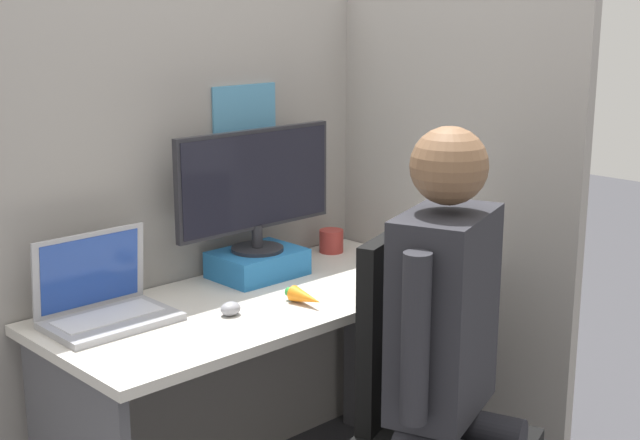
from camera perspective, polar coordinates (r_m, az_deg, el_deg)
The scene contains 12 objects.
cubicle_panel_back at distance 2.95m, azimuth -7.95°, elevation -1.31°, with size 1.85×0.05×1.68m.
cubicle_panel_right at distance 3.14m, azimuth 6.66°, elevation -0.40°, with size 0.04×1.22×1.68m.
desk at distance 2.80m, azimuth -3.80°, elevation -8.53°, with size 1.35×0.60×0.73m.
paper_box at distance 2.93m, azimuth -4.02°, elevation -2.78°, with size 0.28×0.21×0.09m.
monitor at distance 2.86m, azimuth -4.14°, elevation 2.27°, with size 0.61×0.17×0.40m.
laptop at distance 2.58m, azimuth -13.62°, elevation -5.31°, with size 0.35×0.23×0.25m.
mouse at distance 2.58m, azimuth -5.75°, elevation -5.67°, with size 0.06×0.05×0.04m.
stapler at distance 3.10m, azimuth 5.50°, elevation -2.21°, with size 0.05×0.14×0.05m.
carrot_toy at distance 2.65m, azimuth -0.92°, elevation -4.98°, with size 0.05×0.14×0.05m.
office_chair at distance 2.55m, azimuth 6.43°, elevation -12.16°, with size 0.59×0.64×0.98m.
person at distance 2.33m, azimuth 8.44°, elevation -7.74°, with size 0.46×0.45×1.31m.
coffee_mug at distance 3.20m, azimuth 0.73°, elevation -1.35°, with size 0.09×0.09×0.08m.
Camera 1 is at (-1.65, -1.70, 1.61)m, focal length 50.00 mm.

